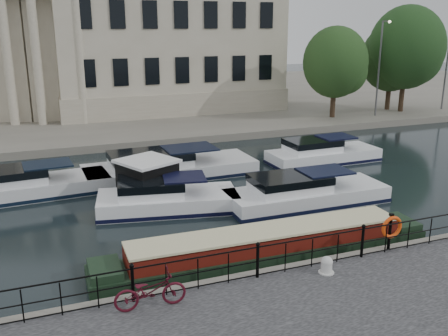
% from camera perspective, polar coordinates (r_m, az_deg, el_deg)
% --- Properties ---
extents(ground_plane, '(160.00, 160.00, 0.00)m').
position_cam_1_polar(ground_plane, '(18.53, 0.81, -10.74)').
color(ground_plane, black).
rests_on(ground_plane, ground).
extents(far_bank, '(120.00, 42.00, 0.55)m').
position_cam_1_polar(far_bank, '(55.25, -14.64, 7.27)').
color(far_bank, '#6B665B').
rests_on(far_bank, ground_plane).
extents(railing, '(24.14, 0.14, 1.22)m').
position_cam_1_polar(railing, '(16.15, 3.87, -10.30)').
color(railing, black).
rests_on(railing, near_quay).
extents(civic_building, '(53.55, 31.84, 16.85)m').
position_cam_1_polar(civic_building, '(50.29, -15.74, 14.11)').
color(civic_building, '#ADA38C').
rests_on(civic_building, far_bank).
extents(lamp_posts, '(8.24, 1.55, 8.07)m').
position_cam_1_polar(lamp_posts, '(48.43, 20.96, 10.94)').
color(lamp_posts, '#59595B').
rests_on(lamp_posts, far_bank).
extents(bicycle, '(2.10, 0.82, 1.09)m').
position_cam_1_polar(bicycle, '(14.74, -8.44, -13.69)').
color(bicycle, '#440C18').
rests_on(bicycle, near_quay).
extents(mooring_bollard, '(0.52, 0.52, 0.58)m').
position_cam_1_polar(mooring_bollard, '(16.88, 11.65, -10.82)').
color(mooring_bollard, silver).
rests_on(mooring_bollard, near_quay).
extents(life_ring_post, '(0.85, 0.21, 1.38)m').
position_cam_1_polar(life_ring_post, '(18.79, 18.60, -6.49)').
color(life_ring_post, black).
rests_on(life_ring_post, near_quay).
extents(narrowboat, '(12.98, 2.01, 1.48)m').
position_cam_1_polar(narrowboat, '(18.68, 4.98, -9.32)').
color(narrowboat, black).
rests_on(narrowboat, ground_plane).
extents(harbour_hut, '(4.13, 3.87, 2.20)m').
position_cam_1_polar(harbour_hut, '(24.47, -8.70, -1.68)').
color(harbour_hut, '#6B665B').
rests_on(harbour_hut, ground_plane).
extents(cabin_cruisers, '(24.84, 9.82, 1.99)m').
position_cam_1_polar(cabin_cruisers, '(26.56, -3.24, -1.39)').
color(cabin_cruisers, white).
rests_on(cabin_cruisers, ground_plane).
extents(trees, '(13.57, 7.47, 9.47)m').
position_cam_1_polar(trees, '(47.60, 18.15, 12.02)').
color(trees, black).
rests_on(trees, far_bank).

